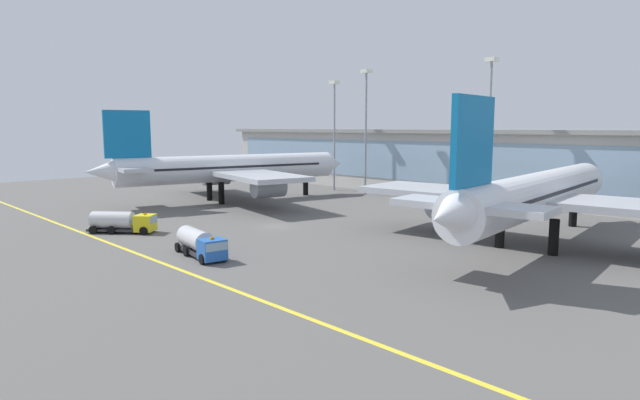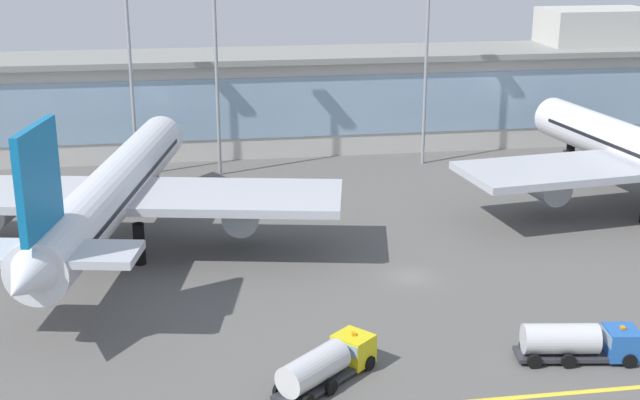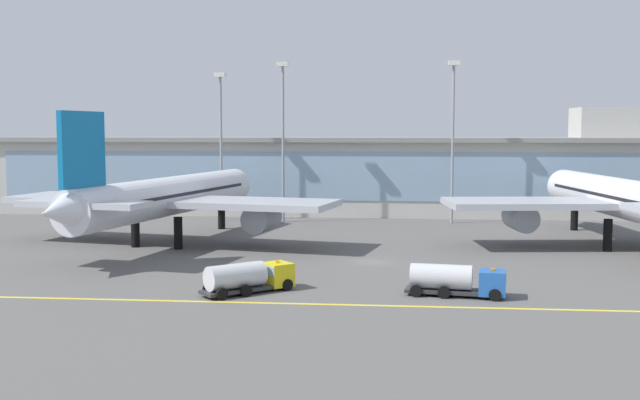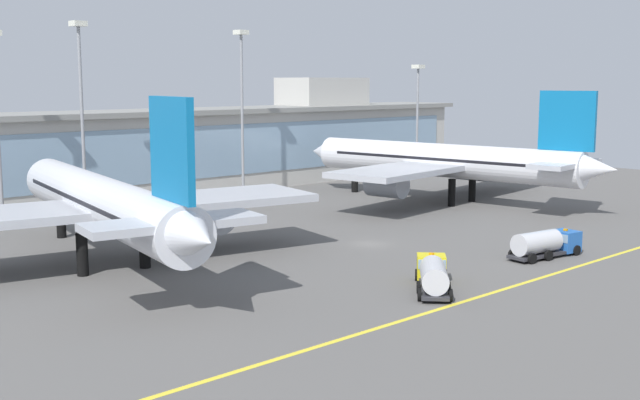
% 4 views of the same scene
% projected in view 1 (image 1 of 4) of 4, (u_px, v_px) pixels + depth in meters
% --- Properties ---
extents(ground_plane, '(195.28, 195.28, 0.00)m').
position_uv_depth(ground_plane, '(276.00, 227.00, 77.72)').
color(ground_plane, '#5B5956').
extents(taxiway_centreline_stripe, '(156.22, 0.50, 0.01)m').
position_uv_depth(taxiway_centreline_stripe, '(129.00, 250.00, 62.66)').
color(taxiway_centreline_stripe, yellow).
rests_on(taxiway_centreline_stripe, ground).
extents(terminal_building, '(142.48, 14.00, 19.00)m').
position_uv_depth(terminal_building, '(471.00, 161.00, 109.91)').
color(terminal_building, beige).
rests_on(terminal_building, ground).
extents(airliner_near_left, '(45.75, 52.09, 17.16)m').
position_uv_depth(airliner_near_left, '(230.00, 169.00, 103.75)').
color(airliner_near_left, black).
rests_on(airliner_near_left, ground).
extents(airliner_near_right, '(46.01, 52.69, 17.06)m').
position_uv_depth(airliner_near_right, '(537.00, 195.00, 63.84)').
color(airliner_near_right, black).
rests_on(airliner_near_right, ground).
extents(fuel_tanker_truck, '(9.30, 4.04, 2.90)m').
position_uv_depth(fuel_tanker_truck, '(201.00, 243.00, 59.38)').
color(fuel_tanker_truck, black).
rests_on(fuel_tanker_truck, ground).
extents(baggage_tug_near, '(8.36, 7.84, 2.90)m').
position_uv_depth(baggage_tug_near, '(124.00, 222.00, 73.00)').
color(baggage_tug_near, black).
rests_on(baggage_tug_near, ground).
extents(apron_light_mast_centre, '(1.80, 1.80, 26.05)m').
position_uv_depth(apron_light_mast_centre, '(366.00, 115.00, 112.21)').
color(apron_light_mast_centre, gray).
rests_on(apron_light_mast_centre, ground).
extents(apron_light_mast_east, '(1.80, 1.80, 26.11)m').
position_uv_depth(apron_light_mast_east, '(490.00, 112.00, 93.38)').
color(apron_light_mast_east, gray).
rests_on(apron_light_mast_east, ground).
extents(apron_light_mast_far_east, '(1.80, 1.80, 24.52)m').
position_uv_depth(apron_light_mast_far_east, '(334.00, 120.00, 120.87)').
color(apron_light_mast_far_east, gray).
rests_on(apron_light_mast_far_east, ground).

